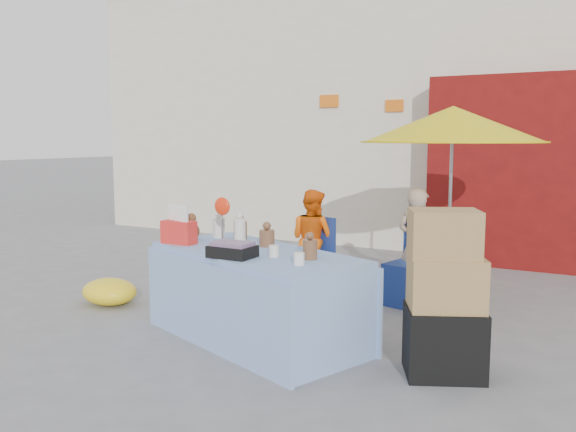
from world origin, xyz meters
The scene contains 10 objects.
ground centered at (0.00, 0.00, 0.00)m, with size 80.00×80.00×0.00m, color slate.
backdrop centered at (0.52, 7.52, 3.10)m, with size 14.00×8.00×7.80m.
market_table centered at (0.28, -0.19, 0.41)m, with size 2.27×1.63×1.25m.
chair_left centered at (-0.10, 1.56, 0.26)m, with size 0.58×0.57×0.85m.
chair_right centered at (1.15, 1.56, 0.26)m, with size 0.58×0.57×0.85m.
vendor_orange centered at (-0.10, 1.70, 0.59)m, with size 0.57×0.44×1.17m, color #FF660D.
vendor_beige centered at (1.15, 1.70, 0.62)m, with size 0.45×0.30×1.24m, color tan.
umbrella centered at (1.45, 1.85, 1.89)m, with size 1.90×1.90×2.09m.
box_stack centered at (1.93, -0.20, 0.57)m, with size 0.70×0.65×1.25m.
tarp_bundle centered at (-1.68, 0.03, 0.14)m, with size 0.62×0.50×0.28m, color yellow.
Camera 1 is at (3.03, -4.59, 1.76)m, focal length 38.00 mm.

